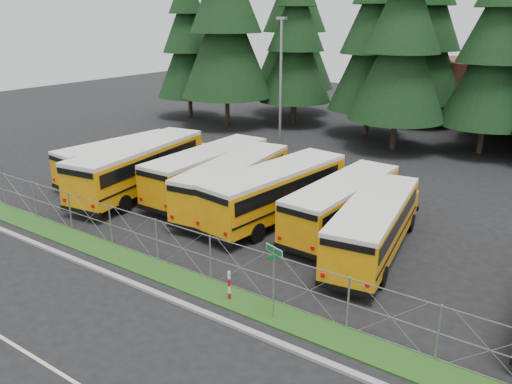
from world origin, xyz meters
TOP-DOWN VIEW (x-y plane):
  - ground at (0.00, 0.00)m, footprint 120.00×120.00m
  - curb at (0.00, -3.10)m, footprint 50.00×0.25m
  - grass_verge at (0.00, -1.70)m, footprint 50.00×1.40m
  - chainlink_fence at (0.00, -1.00)m, footprint 44.00×0.10m
  - bus_0 at (-14.13, 6.29)m, footprint 3.41×10.05m
  - bus_1 at (-11.22, 5.20)m, footprint 4.24×11.86m
  - bus_2 at (-7.52, 7.18)m, footprint 2.51×10.64m
  - bus_3 at (-5.03, 6.34)m, footprint 3.71×10.81m
  - bus_4 at (-2.19, 6.29)m, footprint 4.00×11.07m
  - bus_5 at (1.28, 6.88)m, footprint 2.85×9.98m
  - bus_6 at (3.55, 5.09)m, footprint 3.68×10.20m
  - street_sign at (2.57, -1.89)m, footprint 0.81×0.53m
  - striped_bollard at (0.54, -1.80)m, footprint 0.11×0.11m
  - light_standard at (-8.46, 16.44)m, footprint 0.70×0.35m
  - conifer_0 at (-24.98, 25.11)m, footprint 6.67×6.67m
  - conifer_1 at (-18.99, 23.75)m, footprint 8.72×8.72m
  - conifer_2 at (-13.90, 27.98)m, footprint 7.07×7.07m
  - conifer_3 at (-6.09, 27.48)m, footprint 7.14×7.14m
  - conifer_4 at (-2.28, 23.82)m, footprint 7.53×7.53m
  - conifer_5 at (3.82, 26.39)m, footprint 6.92×6.92m
  - conifer_10 at (-16.86, 32.78)m, footprint 8.60×8.60m
  - conifer_11 at (-3.22, 34.84)m, footprint 7.12×7.12m

SIDE VIEW (x-z plane):
  - ground at x=0.00m, z-range 0.00..0.00m
  - grass_verge at x=0.00m, z-range 0.00..0.06m
  - curb at x=0.00m, z-range 0.00..0.12m
  - striped_bollard at x=0.54m, z-range 0.00..1.20m
  - chainlink_fence at x=0.00m, z-range 0.00..2.00m
  - bus_0 at x=-14.13m, z-range 0.00..2.58m
  - bus_5 at x=1.28m, z-range 0.00..2.59m
  - bus_6 at x=3.55m, z-range 0.00..2.62m
  - bus_3 at x=-5.03m, z-range 0.00..2.78m
  - bus_2 at x=-7.52m, z-range 0.00..2.79m
  - bus_4 at x=-2.19m, z-range 0.00..2.84m
  - bus_1 at x=-11.22m, z-range 0.00..3.04m
  - street_sign at x=2.57m, z-range 0.63..3.44m
  - light_standard at x=-8.46m, z-range 0.43..10.57m
  - conifer_0 at x=-24.98m, z-range 0.00..14.75m
  - conifer_5 at x=3.82m, z-range 0.00..15.30m
  - conifer_2 at x=-13.90m, z-range 0.00..15.63m
  - conifer_11 at x=-3.22m, z-range 0.00..15.74m
  - conifer_3 at x=-6.09m, z-range 0.00..15.79m
  - conifer_4 at x=-2.28m, z-range 0.00..16.65m
  - conifer_10 at x=-16.86m, z-range 0.00..19.02m
  - conifer_1 at x=-18.99m, z-range 0.00..19.28m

